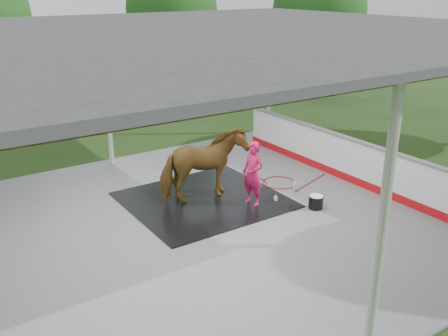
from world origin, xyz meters
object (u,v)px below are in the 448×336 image
handler (253,174)px  wash_bucket (316,202)px  dasher_board (348,160)px  horse (204,166)px

handler → wash_bucket: bearing=32.7°
dasher_board → wash_bucket: dasher_board is taller
handler → wash_bucket: 1.57m
dasher_board → wash_bucket: 2.11m
horse → handler: (0.83, -0.81, -0.12)m
horse → wash_bucket: bearing=-129.0°
dasher_board → horse: size_ratio=3.98×
dasher_board → handler: handler is taller
horse → wash_bucket: 2.71m
horse → handler: size_ratio=1.33×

